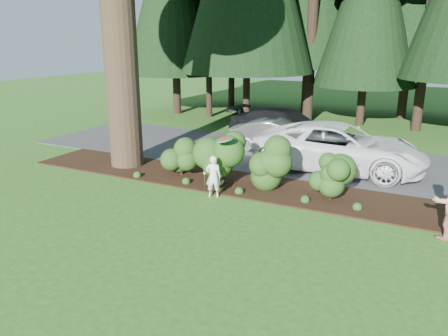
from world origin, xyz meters
name	(u,v)px	position (x,y,z in m)	size (l,w,h in m)	color
ground	(182,217)	(0.00, 0.00, 0.00)	(80.00, 80.00, 0.00)	#225418
mulch_bed	(232,183)	(0.00, 3.25, 0.03)	(16.00, 2.50, 0.05)	black
driveway	(275,154)	(0.00, 7.50, 0.01)	(22.00, 6.00, 0.03)	#38383A
shrub_row	(252,164)	(0.77, 3.14, 0.81)	(6.53, 1.60, 1.61)	#244A16
lily_cluster	(213,175)	(-0.30, 2.40, 0.50)	(0.69, 0.09, 0.57)	#244A16
car_silver_wagon	(278,136)	(-0.12, 8.11, 0.71)	(1.44, 4.12, 1.36)	#ACACB1
car_white_suv	(339,147)	(2.90, 6.38, 0.90)	(2.89, 6.27, 1.74)	white
car_dark_suv	(285,126)	(-0.38, 9.80, 0.82)	(2.21, 5.43, 1.58)	black
child	(213,177)	(0.04, 1.80, 0.67)	(0.49, 0.32, 1.33)	white
frisbee	(224,140)	(0.29, 2.07, 1.81)	(0.56, 0.55, 0.18)	teal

